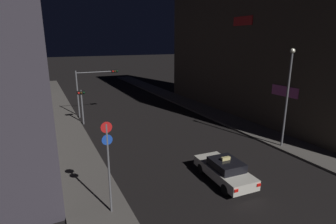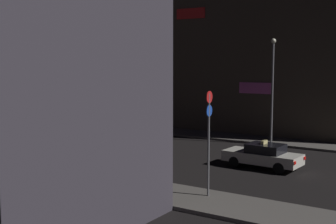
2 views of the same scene
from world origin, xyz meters
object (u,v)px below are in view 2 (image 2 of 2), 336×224
(taxi, at_px, (263,155))
(traffic_light_left_kerb, at_px, (1,117))
(sign_pole_left, at_px, (209,135))
(street_lamp_near_block, at_px, (272,82))

(taxi, height_order, traffic_light_left_kerb, traffic_light_left_kerb)
(traffic_light_left_kerb, bearing_deg, sign_pole_left, -94.26)
(taxi, xyz_separation_m, traffic_light_left_kerb, (-5.87, 15.70, 1.83))
(taxi, xyz_separation_m, sign_pole_left, (-7.05, -0.17, 2.18))
(street_lamp_near_block, bearing_deg, taxi, -163.21)
(taxi, height_order, sign_pole_left, sign_pole_left)
(taxi, distance_m, street_lamp_near_block, 8.73)
(traffic_light_left_kerb, distance_m, street_lamp_near_block, 19.06)
(taxi, bearing_deg, traffic_light_left_kerb, 110.50)
(sign_pole_left, bearing_deg, taxi, 1.41)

